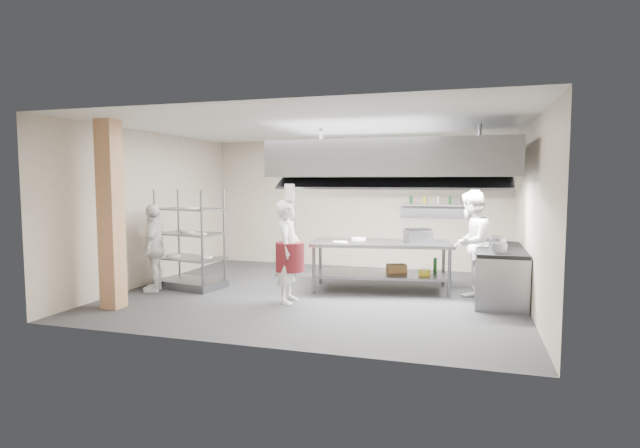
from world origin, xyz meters
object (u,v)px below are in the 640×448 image
(chef_line, at_px, (471,243))
(chef_head, at_px, (288,252))
(chef_plating, at_px, (154,248))
(stockpot, at_px, (497,243))
(island, at_px, (381,266))
(pass_rack, at_px, (190,239))
(griddle, at_px, (418,236))
(cooking_range, at_px, (499,275))

(chef_line, bearing_deg, chef_head, -44.36)
(chef_head, relative_size, chef_line, 0.92)
(chef_plating, relative_size, stockpot, 5.70)
(island, xyz_separation_m, chef_head, (-1.32, -1.40, 0.41))
(stockpot, bearing_deg, pass_rack, -174.84)
(griddle, relative_size, stockpot, 1.62)
(chef_head, bearing_deg, island, -48.89)
(island, bearing_deg, chef_head, -142.50)
(island, bearing_deg, griddle, 7.32)
(pass_rack, relative_size, chef_line, 1.00)
(pass_rack, distance_m, stockpot, 5.57)
(pass_rack, bearing_deg, chef_line, 20.70)
(chef_line, bearing_deg, pass_rack, -60.91)
(griddle, bearing_deg, chef_plating, 172.06)
(island, xyz_separation_m, chef_line, (1.60, 0.04, 0.48))
(island, distance_m, cooking_range, 2.08)
(island, height_order, griddle, griddle)
(island, relative_size, stockpot, 9.01)
(griddle, bearing_deg, stockpot, -46.58)
(island, distance_m, chef_plating, 4.21)
(island, xyz_separation_m, stockpot, (2.03, -0.33, 0.54))
(chef_line, bearing_deg, griddle, -80.02)
(island, height_order, cooking_range, island)
(chef_head, bearing_deg, chef_plating, 81.80)
(cooking_range, relative_size, stockpot, 7.05)
(cooking_range, xyz_separation_m, chef_line, (-0.48, 0.17, 0.51))
(island, bearing_deg, chef_line, -7.72)
(island, relative_size, chef_plating, 1.58)
(cooking_range, xyz_separation_m, stockpot, (-0.05, -0.20, 0.58))
(chef_plating, height_order, stockpot, chef_plating)
(stockpot, bearing_deg, island, 170.72)
(chef_line, xyz_separation_m, stockpot, (0.43, -0.37, 0.07))
(cooking_range, relative_size, griddle, 4.36)
(cooking_range, height_order, chef_head, chef_head)
(pass_rack, bearing_deg, island, 24.32)
(chef_head, relative_size, stockpot, 6.07)
(chef_head, height_order, chef_plating, chef_head)
(island, height_order, chef_plating, chef_plating)
(pass_rack, distance_m, chef_line, 5.20)
(pass_rack, relative_size, stockpot, 6.60)
(cooking_range, relative_size, chef_plating, 1.24)
(chef_plating, distance_m, griddle, 4.89)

